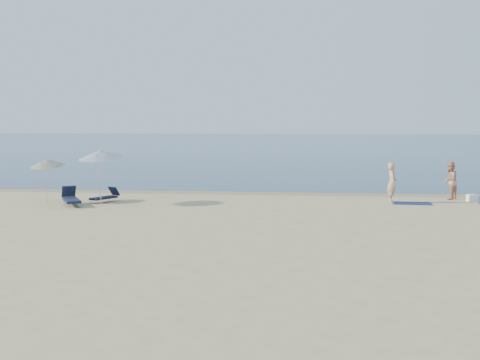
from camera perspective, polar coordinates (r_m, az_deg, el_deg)
name	(u,v)px	position (r m, az deg, el deg)	size (l,w,h in m)	color
ground	(306,313)	(11.83, 6.24, -12.42)	(160.00, 160.00, 0.00)	tan
sea	(305,142)	(111.32, 6.21, 3.58)	(240.00, 160.00, 0.01)	#0B2445
wet_sand_strip	(305,194)	(30.88, 6.22, -1.30)	(240.00, 1.60, 0.00)	#847254
person_left	(392,183)	(28.09, 14.21, -0.25)	(0.66, 0.44, 1.82)	tan
person_right	(450,181)	(30.03, 19.28, -0.06)	(0.87, 0.67, 1.78)	tan
beach_towel	(412,203)	(28.07, 15.99, -2.14)	(1.68, 0.94, 0.03)	#0E1B48
white_bag	(471,198)	(29.66, 21.09, -1.60)	(0.38, 0.32, 0.32)	white
umbrella_near	(101,154)	(27.43, -13.07, 2.40)	(2.47, 2.49, 2.58)	silver
umbrella_far	(47,163)	(28.73, -17.80, 1.56)	(1.75, 1.77, 2.11)	silver
lounger_left	(71,199)	(27.40, -15.73, -1.71)	(1.44, 1.90, 0.82)	#131A35
lounger_right	(105,197)	(28.24, -12.64, -1.55)	(1.13, 1.55, 0.66)	black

